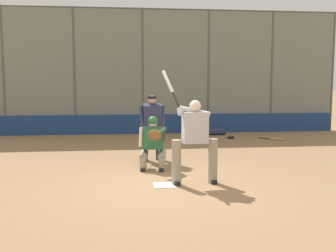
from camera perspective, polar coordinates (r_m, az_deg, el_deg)
The scene contains 12 objects.
ground_plane at distance 7.72m, azimuth -0.47°, elevation -8.61°, with size 160.00×160.00×0.00m, color #93704C.
home_plate_marker at distance 7.72m, azimuth -0.47°, elevation -8.57°, with size 0.43×0.43×0.01m, color white.
backstop_fence at distance 15.39m, azimuth -3.70°, elevation 8.23°, with size 15.67×0.08×4.82m.
padding_wall at distance 15.37m, azimuth -3.62°, elevation 0.28°, with size 15.28×0.18×0.73m, color navy.
bleachers_beyond at distance 17.99m, azimuth -1.79°, elevation 1.55°, with size 10.91×2.50×1.48m.
batter_at_plate at distance 7.68m, azimuth 3.85°, elevation -1.84°, with size 1.09×0.60×2.24m.
catcher_behind_plate at distance 8.99m, azimuth -2.21°, elevation -2.34°, with size 0.67×0.81×1.22m.
umpire_home at distance 10.00m, azimuth -2.34°, elevation 0.02°, with size 0.67×0.45×1.66m.
spare_bat_near_backstop at distance 14.10m, azimuth 15.25°, elevation -1.85°, with size 0.72×0.63×0.07m.
fielding_glove_on_dirt at distance 14.10m, azimuth 9.09°, elevation -1.64°, with size 0.27×0.21×0.10m.
baseball_loose at distance 10.64m, azimuth 1.55°, elevation -4.24°, with size 0.07×0.07×0.07m, color white.
equipment_bag_dugout_side at distance 14.96m, azimuth 6.15°, elevation -0.84°, with size 1.26×0.25×0.25m.
Camera 1 is at (0.80, 7.41, 2.00)m, focal length 42.00 mm.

